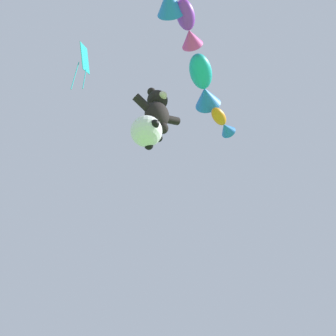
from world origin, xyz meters
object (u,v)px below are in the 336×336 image
Objects in this scene: soccer_ball_kite at (147,132)px; teddy_bear_kite at (157,110)px; fish_kite_tangerine at (223,123)px; fish_kite_teal at (204,85)px; diamond_kite at (84,60)px; fish_kite_violet at (188,27)px.

teddy_bear_kite is at bearing 20.75° from soccer_ball_kite.
teddy_bear_kite is 1.32× the size of fish_kite_tangerine.
soccer_ball_kite is at bearing 156.52° from fish_kite_teal.
fish_kite_tangerine reaches higher than soccer_ball_kite.
fish_kite_tangerine is at bearing -10.25° from teddy_bear_kite.
diamond_kite is (-2.86, 0.96, 1.86)m from teddy_bear_kite.
fish_kite_tangerine is 4.14m from fish_kite_violet.
soccer_ball_kite is 0.64× the size of fish_kite_violet.
soccer_ball_kite is 0.40× the size of diamond_kite.
teddy_bear_kite is 1.80× the size of soccer_ball_kite.
diamond_kite reaches higher than fish_kite_tangerine.
teddy_bear_kite is 0.83× the size of fish_kite_teal.
fish_kite_violet is at bearing -149.80° from fish_kite_tangerine.
fish_kite_violet is (-2.01, -1.47, 0.16)m from fish_kite_teal.
fish_kite_tangerine is 1.77m from fish_kite_teal.
fish_kite_tangerine is 0.55× the size of diamond_kite.
fish_kite_tangerine is (2.97, -0.54, 0.88)m from teddy_bear_kite.
diamond_kite is at bearing 165.59° from fish_kite_tangerine.
teddy_bear_kite is 2.50m from fish_kite_teal.
fish_kite_teal reaches higher than soccer_ball_kite.
diamond_kite is (-2.35, 3.52, 0.01)m from fish_kite_violet.
fish_kite_teal is at bearing -36.06° from teddy_bear_kite.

